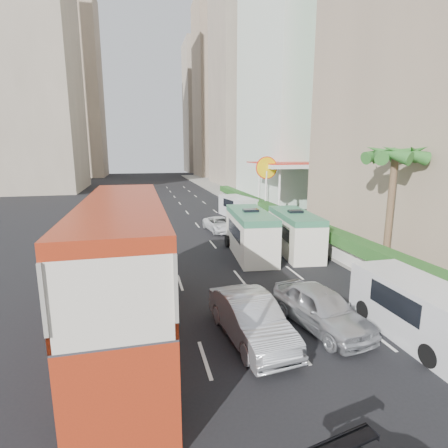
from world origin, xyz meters
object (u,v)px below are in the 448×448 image
object	(u,v)px
car_silver_lane_b	(320,327)
car_silver_lane_a	(250,339)
minibus_near	(250,233)
shell_station	(286,188)
double_decker_bus	(126,272)
van_asset	(220,231)
panel_van_near	(417,310)
minibus_far	(295,233)
panel_van_far	(237,207)
palm_tree	(390,213)

from	to	relation	value
car_silver_lane_b	car_silver_lane_a	bearing A→B (deg)	173.44
minibus_near	shell_station	xyz separation A→B (m)	(8.54, 14.04, 1.32)
car_silver_lane_b	minibus_near	bearing A→B (deg)	77.07
double_decker_bus	van_asset	distance (m)	17.80
car_silver_lane_a	panel_van_near	bearing A→B (deg)	-17.63
double_decker_bus	minibus_far	size ratio (longest dim) A/B	1.80
van_asset	shell_station	world-z (taller)	shell_station
van_asset	panel_van_far	bearing A→B (deg)	54.45
minibus_near	panel_van_near	distance (m)	11.63
car_silver_lane_b	van_asset	xyz separation A→B (m)	(-0.06, 17.05, 0.00)
car_silver_lane_b	panel_van_near	size ratio (longest dim) A/B	0.89
panel_van_near	car_silver_lane_a	bearing A→B (deg)	168.66
panel_van_far	palm_tree	xyz separation A→B (m)	(3.48, -18.12, 2.34)
double_decker_bus	palm_tree	bearing A→B (deg)	16.16
minibus_far	palm_tree	bearing A→B (deg)	-48.57
double_decker_bus	car_silver_lane_b	xyz separation A→B (m)	(7.13, -0.91, -2.53)
car_silver_lane_b	minibus_far	world-z (taller)	minibus_far
car_silver_lane_a	panel_van_far	distance (m)	24.06
van_asset	minibus_near	world-z (taller)	minibus_near
car_silver_lane_a	minibus_near	size ratio (longest dim) A/B	0.75
car_silver_lane_b	van_asset	bearing A→B (deg)	79.20
panel_van_far	shell_station	xyz separation A→B (m)	(5.68, 0.88, 1.71)
palm_tree	van_asset	bearing A→B (deg)	119.02
minibus_near	panel_van_far	size ratio (longest dim) A/B	1.25
van_asset	panel_van_far	distance (m)	6.88
panel_van_near	panel_van_far	size ratio (longest dim) A/B	1.01
minibus_far	van_asset	bearing A→B (deg)	121.35
car_silver_lane_b	minibus_near	size ratio (longest dim) A/B	0.72
panel_van_near	palm_tree	world-z (taller)	palm_tree
panel_van_near	shell_station	bearing A→B (deg)	77.25
car_silver_lane_a	palm_tree	world-z (taller)	palm_tree
minibus_near	palm_tree	bearing A→B (deg)	-32.77
double_decker_bus	van_asset	size ratio (longest dim) A/B	2.61
car_silver_lane_a	palm_tree	xyz separation A→B (m)	(9.56, 5.14, 3.38)
car_silver_lane_b	minibus_far	size ratio (longest dim) A/B	0.76
double_decker_bus	panel_van_far	distance (m)	24.45
shell_station	minibus_near	bearing A→B (deg)	-121.31
car_silver_lane_b	palm_tree	xyz separation A→B (m)	(6.67, 4.91, 3.38)
car_silver_lane_b	minibus_near	xyz separation A→B (m)	(0.33, 9.87, 1.43)
double_decker_bus	minibus_near	bearing A→B (deg)	50.22
car_silver_lane_a	minibus_far	distance (m)	11.78
double_decker_bus	minibus_near	xyz separation A→B (m)	(7.46, 8.96, -1.10)
double_decker_bus	shell_station	world-z (taller)	shell_station
minibus_far	palm_tree	world-z (taller)	palm_tree
double_decker_bus	car_silver_lane_a	bearing A→B (deg)	-15.02
double_decker_bus	car_silver_lane_a	xyz separation A→B (m)	(4.24, -1.14, -2.53)
car_silver_lane_b	double_decker_bus	bearing A→B (deg)	161.68
double_decker_bus	panel_van_near	world-z (taller)	double_decker_bus
car_silver_lane_a	van_asset	xyz separation A→B (m)	(2.82, 17.28, 0.00)
palm_tree	shell_station	size ratio (longest dim) A/B	0.80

